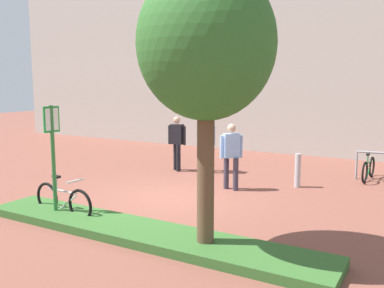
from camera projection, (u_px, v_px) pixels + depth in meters
ground_plane at (169, 198)px, 10.11m from camera, size 60.00×60.00×0.00m
building_facade at (283, 25)px, 16.48m from camera, size 28.00×1.20×10.00m
planter_strip at (140, 232)px, 7.54m from camera, size 7.00×1.10×0.16m
tree_sidewalk at (206, 46)px, 6.46m from camera, size 2.17×2.17×4.54m
parking_sign_post at (53, 145)px, 8.41m from camera, size 0.08×0.36×2.31m
bike_at_sign at (63, 200)px, 8.63m from camera, size 1.68×0.42×0.86m
bollard_steel at (298, 170)px, 11.11m from camera, size 0.16×0.16×0.90m
person_shirt_blue at (208, 141)px, 12.98m from camera, size 0.53×0.46×1.72m
person_casual_tan at (231, 152)px, 10.78m from camera, size 0.47×0.45×1.72m
person_suited_dark at (177, 140)px, 13.17m from camera, size 0.61×0.29×1.72m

